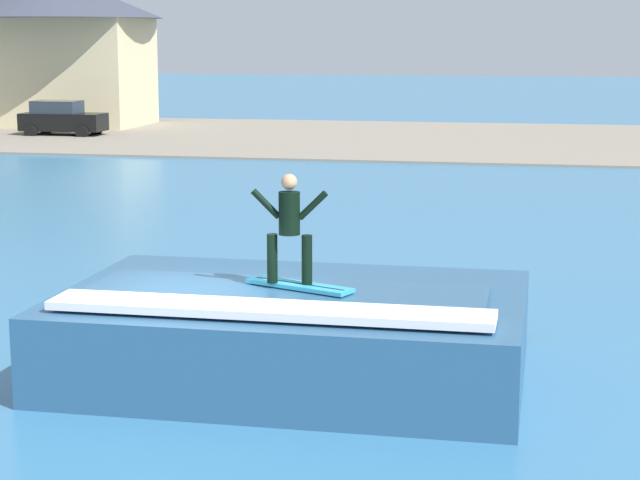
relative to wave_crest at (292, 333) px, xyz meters
name	(u,v)px	position (x,y,z in m)	size (l,w,h in m)	color
ground_plane	(189,386)	(-1.43, -0.79, -0.71)	(260.00, 260.00, 0.00)	teal
wave_crest	(292,333)	(0.00, 0.00, 0.00)	(7.07, 4.78, 1.50)	#2C577B
surfboard	(299,285)	(0.18, -0.30, 0.82)	(1.77, 1.04, 0.06)	#33A5CC
surfer	(289,223)	(0.03, -0.32, 1.78)	(1.18, 0.32, 1.66)	black
shoreline_bank	(444,139)	(-1.43, 40.18, -0.66)	(120.00, 21.13, 0.10)	gray
car_near_shore	(62,118)	(-21.01, 38.30, 0.24)	(4.32, 2.05, 1.86)	black
house_with_chimney	(57,35)	(-23.91, 44.49, 4.49)	(12.09, 12.09, 8.78)	beige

